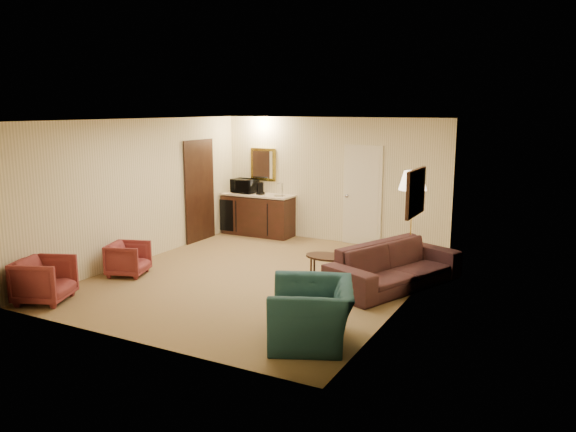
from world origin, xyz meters
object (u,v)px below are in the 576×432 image
waste_bin (282,231)px  rose_chair_far (44,278)px  teal_armchair (312,303)px  floor_lamp (411,222)px  microwave (245,184)px  sofa (395,259)px  coffee_table (327,268)px  wetbar_cabinet (258,215)px  rose_chair_near (128,257)px  coffee_maker (260,188)px

waste_bin → rose_chair_far: bearing=-102.6°
teal_armchair → floor_lamp: bearing=152.2°
rose_chair_far → microwave: (0.14, 5.26, 0.75)m
sofa → coffee_table: size_ratio=3.22×
sofa → rose_chair_far: 5.27m
wetbar_cabinet → rose_chair_near: (-0.37, -3.66, -0.15)m
sofa → teal_armchair: bearing=-163.1°
wetbar_cabinet → coffee_maker: coffee_maker is taller
wetbar_cabinet → coffee_table: wetbar_cabinet is taller
sofa → wetbar_cabinet: bearing=82.7°
sofa → coffee_table: (-1.08, -0.19, -0.25)m
coffee_table → waste_bin: size_ratio=2.31×
waste_bin → coffee_maker: size_ratio=1.17×
coffee_maker → coffee_table: bearing=-25.3°
teal_armchair → rose_chair_far: bearing=-106.4°
coffee_table → coffee_maker: 3.61m
microwave → floor_lamp: bearing=-13.5°
sofa → rose_chair_near: sofa is taller
sofa → teal_armchair: teal_armchair is taller
rose_chair_far → rose_chair_near: bearing=-26.9°
floor_lamp → microwave: size_ratio=3.17×
floor_lamp → coffee_table: bearing=-135.9°
wetbar_cabinet → sofa: wetbar_cabinet is taller
teal_armchair → microwave: (-3.91, 4.75, 0.62)m
wetbar_cabinet → teal_armchair: bearing=-53.0°
waste_bin → rose_chair_near: bearing=-105.8°
floor_lamp → waste_bin: bearing=158.3°
waste_bin → coffee_table: bearing=-48.0°
sofa → rose_chair_near: size_ratio=3.77×
wetbar_cabinet → coffee_table: bearing=-41.1°
sofa → microwave: 4.76m
rose_chair_near → coffee_maker: bearing=-26.6°
coffee_table → floor_lamp: (1.08, 1.05, 0.67)m
teal_armchair → coffee_table: bearing=175.9°
coffee_table → rose_chair_near: bearing=-157.2°
rose_chair_near → waste_bin: size_ratio=1.97×
sofa → coffee_maker: coffee_maker is taller
teal_armchair → coffee_maker: size_ratio=4.16×
sofa → waste_bin: sofa is taller
rose_chair_near → rose_chair_far: bearing=155.8°
rose_chair_far → microwave: microwave is taller
coffee_maker → floor_lamp: bearing=-2.8°
rose_chair_near → coffee_table: bearing=-86.6°
teal_armchair → rose_chair_near: teal_armchair is taller
waste_bin → floor_lamp: bearing=-21.7°
rose_chair_near → microwave: microwave is taller
sofa → rose_chair_far: sofa is taller
rose_chair_near → microwave: 3.78m
sofa → coffee_table: sofa is taller
microwave → teal_armchair: bearing=-46.1°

